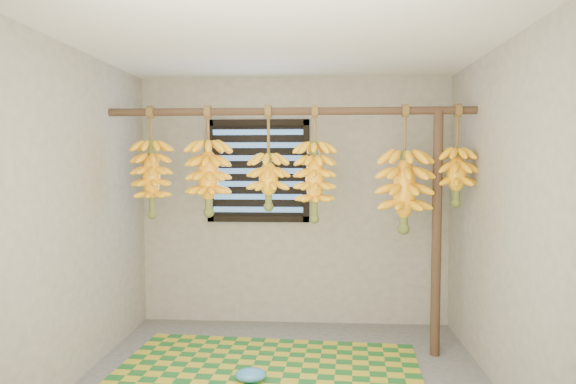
# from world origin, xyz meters

# --- Properties ---
(ceiling) EXTENTS (3.00, 3.00, 0.01)m
(ceiling) POSITION_xyz_m (0.00, 0.00, 2.40)
(ceiling) COLOR silver
(ceiling) RESTS_ON wall_back
(wall_back) EXTENTS (3.00, 0.01, 2.40)m
(wall_back) POSITION_xyz_m (0.00, 1.50, 1.20)
(wall_back) COLOR slate
(wall_back) RESTS_ON floor
(wall_left) EXTENTS (0.01, 3.00, 2.40)m
(wall_left) POSITION_xyz_m (-1.50, 0.00, 1.20)
(wall_left) COLOR slate
(wall_left) RESTS_ON floor
(wall_right) EXTENTS (0.01, 3.00, 2.40)m
(wall_right) POSITION_xyz_m (1.50, 0.00, 1.20)
(wall_right) COLOR slate
(wall_right) RESTS_ON floor
(window) EXTENTS (1.00, 0.04, 1.00)m
(window) POSITION_xyz_m (-0.35, 1.48, 1.50)
(window) COLOR black
(window) RESTS_ON wall_back
(hanging_pole) EXTENTS (3.00, 0.06, 0.06)m
(hanging_pole) POSITION_xyz_m (0.00, 0.70, 2.00)
(hanging_pole) COLOR #4A3021
(hanging_pole) RESTS_ON wall_left
(support_post) EXTENTS (0.08, 0.08, 2.00)m
(support_post) POSITION_xyz_m (1.20, 0.70, 1.00)
(support_post) COLOR #4A3021
(support_post) RESTS_ON floor
(woven_mat) EXTENTS (2.42, 1.99, 0.01)m
(woven_mat) POSITION_xyz_m (-0.15, 0.06, 0.01)
(woven_mat) COLOR #1B5E22
(woven_mat) RESTS_ON floor
(plastic_bag) EXTENTS (0.25, 0.19, 0.09)m
(plastic_bag) POSITION_xyz_m (-0.24, 0.08, 0.06)
(plastic_bag) COLOR teal
(plastic_bag) RESTS_ON woven_mat
(banana_bunch_a) EXTENTS (0.33, 0.33, 0.92)m
(banana_bunch_a) POSITION_xyz_m (-1.15, 0.70, 1.45)
(banana_bunch_a) COLOR brown
(banana_bunch_a) RESTS_ON hanging_pole
(banana_bunch_b) EXTENTS (0.34, 0.34, 0.90)m
(banana_bunch_b) POSITION_xyz_m (-0.67, 0.70, 1.46)
(banana_bunch_b) COLOR brown
(banana_bunch_b) RESTS_ON hanging_pole
(banana_bunch_c) EXTENTS (0.32, 0.32, 0.85)m
(banana_bunch_c) POSITION_xyz_m (-0.17, 0.70, 1.43)
(banana_bunch_c) COLOR brown
(banana_bunch_c) RESTS_ON hanging_pole
(banana_bunch_d) EXTENTS (0.34, 0.34, 0.95)m
(banana_bunch_d) POSITION_xyz_m (0.21, 0.70, 1.43)
(banana_bunch_d) COLOR brown
(banana_bunch_d) RESTS_ON hanging_pole
(banana_bunch_e) EXTENTS (0.42, 0.42, 1.03)m
(banana_bunch_e) POSITION_xyz_m (0.94, 0.70, 1.35)
(banana_bunch_e) COLOR brown
(banana_bunch_e) RESTS_ON hanging_pole
(banana_bunch_f) EXTENTS (0.30, 0.30, 0.81)m
(banana_bunch_f) POSITION_xyz_m (1.35, 0.70, 1.47)
(banana_bunch_f) COLOR brown
(banana_bunch_f) RESTS_ON hanging_pole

